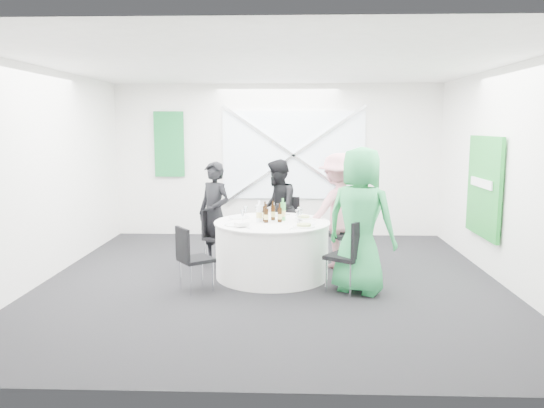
{
  "coord_description": "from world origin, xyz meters",
  "views": [
    {
      "loc": [
        0.24,
        -6.82,
        2.04
      ],
      "look_at": [
        0.0,
        0.2,
        1.0
      ],
      "focal_mm": 35.0,
      "sensor_mm": 36.0,
      "label": 1
    }
  ],
  "objects_px": {
    "banquet_table": "(272,249)",
    "person_man_back_left": "(214,214)",
    "green_water_bottle": "(283,212)",
    "chair_back_left": "(216,233)",
    "chair_front_right": "(351,251)",
    "clear_water_bottle": "(259,213)",
    "person_man_back": "(277,208)",
    "person_woman_pink": "(339,211)",
    "chair_back": "(286,222)",
    "chair_front_left": "(191,254)",
    "chair_back_right": "(351,227)",
    "person_woman_green": "(360,221)"
  },
  "relations": [
    {
      "from": "chair_back_right",
      "to": "green_water_bottle",
      "type": "distance_m",
      "value": 1.11
    },
    {
      "from": "chair_back_right",
      "to": "clear_water_bottle",
      "type": "relative_size",
      "value": 3.5
    },
    {
      "from": "chair_back",
      "to": "chair_back_right",
      "type": "height_order",
      "value": "chair_back_right"
    },
    {
      "from": "clear_water_bottle",
      "to": "chair_front_right",
      "type": "bearing_deg",
      "value": -30.89
    },
    {
      "from": "chair_front_left",
      "to": "chair_back_right",
      "type": "bearing_deg",
      "value": -95.01
    },
    {
      "from": "chair_back_left",
      "to": "clear_water_bottle",
      "type": "distance_m",
      "value": 0.99
    },
    {
      "from": "chair_back",
      "to": "chair_back_right",
      "type": "distance_m",
      "value": 1.15
    },
    {
      "from": "person_woman_pink",
      "to": "clear_water_bottle",
      "type": "height_order",
      "value": "person_woman_pink"
    },
    {
      "from": "person_woman_green",
      "to": "person_man_back",
      "type": "bearing_deg",
      "value": -28.9
    },
    {
      "from": "chair_front_left",
      "to": "person_woman_green",
      "type": "relative_size",
      "value": 0.45
    },
    {
      "from": "chair_back_right",
      "to": "chair_front_left",
      "type": "bearing_deg",
      "value": -85.14
    },
    {
      "from": "chair_back_right",
      "to": "banquet_table",
      "type": "bearing_deg",
      "value": -90.0
    },
    {
      "from": "chair_back",
      "to": "chair_front_left",
      "type": "bearing_deg",
      "value": -112.87
    },
    {
      "from": "chair_front_right",
      "to": "green_water_bottle",
      "type": "xyz_separation_m",
      "value": [
        -0.85,
        0.8,
        0.35
      ]
    },
    {
      "from": "banquet_table",
      "to": "person_woman_pink",
      "type": "distance_m",
      "value": 1.17
    },
    {
      "from": "chair_front_right",
      "to": "person_man_back",
      "type": "bearing_deg",
      "value": -117.58
    },
    {
      "from": "chair_back",
      "to": "person_man_back_left",
      "type": "bearing_deg",
      "value": -142.03
    },
    {
      "from": "chair_back",
      "to": "person_woman_green",
      "type": "relative_size",
      "value": 0.52
    },
    {
      "from": "green_water_bottle",
      "to": "clear_water_bottle",
      "type": "distance_m",
      "value": 0.33
    },
    {
      "from": "chair_back_right",
      "to": "person_man_back_left",
      "type": "bearing_deg",
      "value": -117.65
    },
    {
      "from": "person_man_back_left",
      "to": "green_water_bottle",
      "type": "bearing_deg",
      "value": 8.48
    },
    {
      "from": "chair_front_right",
      "to": "clear_water_bottle",
      "type": "distance_m",
      "value": 1.4
    },
    {
      "from": "banquet_table",
      "to": "chair_front_right",
      "type": "bearing_deg",
      "value": -35.02
    },
    {
      "from": "chair_back_right",
      "to": "chair_front_right",
      "type": "height_order",
      "value": "chair_back_right"
    },
    {
      "from": "chair_back",
      "to": "person_man_back_left",
      "type": "height_order",
      "value": "person_man_back_left"
    },
    {
      "from": "person_man_back",
      "to": "person_woman_pink",
      "type": "height_order",
      "value": "person_woman_pink"
    },
    {
      "from": "chair_front_right",
      "to": "clear_water_bottle",
      "type": "relative_size",
      "value": 3.19
    },
    {
      "from": "banquet_table",
      "to": "person_woman_pink",
      "type": "relative_size",
      "value": 0.94
    },
    {
      "from": "person_man_back_left",
      "to": "chair_front_right",
      "type": "bearing_deg",
      "value": -0.07
    },
    {
      "from": "person_man_back",
      "to": "person_woman_green",
      "type": "relative_size",
      "value": 0.85
    },
    {
      "from": "chair_back",
      "to": "person_woman_pink",
      "type": "height_order",
      "value": "person_woman_pink"
    },
    {
      "from": "chair_back",
      "to": "chair_back_left",
      "type": "relative_size",
      "value": 1.13
    },
    {
      "from": "person_man_back",
      "to": "person_woman_pink",
      "type": "xyz_separation_m",
      "value": [
        0.9,
        -0.62,
        0.07
      ]
    },
    {
      "from": "banquet_table",
      "to": "chair_back_right",
      "type": "height_order",
      "value": "chair_back_right"
    },
    {
      "from": "banquet_table",
      "to": "person_man_back_left",
      "type": "relative_size",
      "value": 1.02
    },
    {
      "from": "person_woman_green",
      "to": "green_water_bottle",
      "type": "relative_size",
      "value": 5.94
    },
    {
      "from": "clear_water_bottle",
      "to": "person_man_back_left",
      "type": "bearing_deg",
      "value": 139.0
    },
    {
      "from": "person_man_back_left",
      "to": "person_woman_green",
      "type": "xyz_separation_m",
      "value": [
        1.97,
        -1.25,
        0.14
      ]
    },
    {
      "from": "clear_water_bottle",
      "to": "chair_back_right",
      "type": "bearing_deg",
      "value": 22.77
    },
    {
      "from": "chair_back_left",
      "to": "person_man_back",
      "type": "relative_size",
      "value": 0.53
    },
    {
      "from": "chair_back_left",
      "to": "person_man_back_left",
      "type": "xyz_separation_m",
      "value": [
        -0.02,
        -0.01,
        0.29
      ]
    },
    {
      "from": "chair_back_left",
      "to": "banquet_table",
      "type": "bearing_deg",
      "value": -90.0
    },
    {
      "from": "chair_back_right",
      "to": "chair_front_left",
      "type": "height_order",
      "value": "chair_back_right"
    },
    {
      "from": "chair_back_right",
      "to": "person_woman_pink",
      "type": "distance_m",
      "value": 0.3
    },
    {
      "from": "banquet_table",
      "to": "clear_water_bottle",
      "type": "relative_size",
      "value": 5.47
    },
    {
      "from": "chair_back_left",
      "to": "chair_front_left",
      "type": "xyz_separation_m",
      "value": [
        -0.13,
        -1.32,
        0.0
      ]
    },
    {
      "from": "banquet_table",
      "to": "green_water_bottle",
      "type": "bearing_deg",
      "value": 35.67
    },
    {
      "from": "person_man_back",
      "to": "green_water_bottle",
      "type": "height_order",
      "value": "person_man_back"
    },
    {
      "from": "chair_back",
      "to": "person_man_back_left",
      "type": "distance_m",
      "value": 1.22
    },
    {
      "from": "person_man_back_left",
      "to": "person_woman_pink",
      "type": "bearing_deg",
      "value": 32.2
    }
  ]
}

